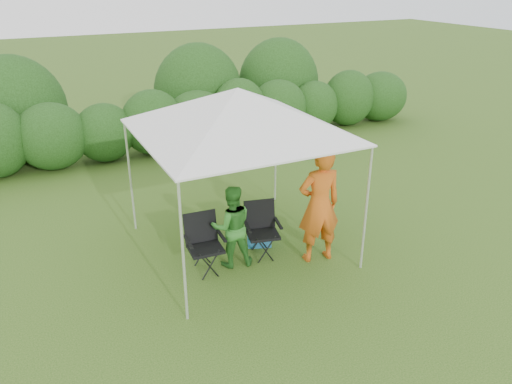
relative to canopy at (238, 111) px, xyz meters
name	(u,v)px	position (x,y,z in m)	size (l,w,h in m)	color
ground	(252,260)	(0.00, -0.50, -2.46)	(70.00, 70.00, 0.00)	#40621F
hedge	(157,123)	(0.12, 5.50, -1.64)	(16.59, 1.53, 1.80)	#214B17
canopy	(238,111)	(0.00, 0.00, 0.00)	(3.10, 3.10, 2.83)	silver
chair_right	(262,226)	(0.25, -0.35, -1.93)	(0.66, 0.63, 0.94)	black
chair_left	(203,239)	(-0.82, -0.38, -1.92)	(0.63, 0.57, 0.96)	black
man	(319,205)	(1.01, -0.92, -1.46)	(0.73, 0.48, 2.01)	#CF5A17
woman	(232,226)	(-0.35, -0.45, -1.76)	(0.68, 0.53, 1.40)	#2F7727
cooler	(259,235)	(0.34, -0.08, -2.28)	(0.51, 0.44, 0.36)	#206394
bottle	(263,221)	(0.40, -0.12, -1.99)	(0.06, 0.06, 0.22)	#592D0C
lawn_toy	(299,153)	(3.30, 3.54, -2.33)	(0.57, 0.48, 0.29)	yellow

